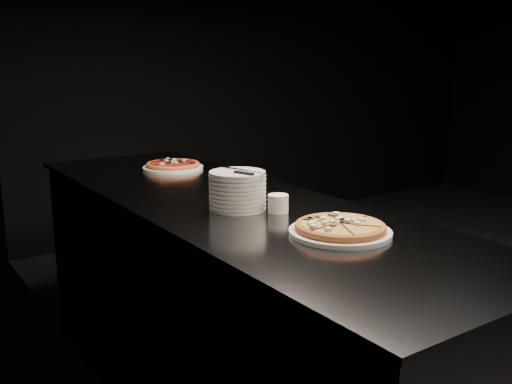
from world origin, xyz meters
TOP-DOWN VIEW (x-y plane):
  - wall_left at (-2.50, 0.00)m, footprint 0.02×5.00m
  - wall_back at (0.00, 2.50)m, footprint 5.00×0.02m
  - counter at (-2.13, 0.00)m, footprint 0.74×2.44m
  - pizza_mushroom at (-2.08, -0.60)m, footprint 0.31×0.31m
  - pizza_tomato at (-2.02, 0.68)m, footprint 0.30×0.30m
  - plate_stack at (-2.17, -0.16)m, footprint 0.20×0.20m
  - cutlery at (-2.16, -0.17)m, footprint 0.06×0.21m
  - ramekin at (-2.08, -0.28)m, footprint 0.07×0.07m

SIDE VIEW (x-z plane):
  - counter at x=-2.13m, z-range 0.00..0.92m
  - pizza_tomato at x=-2.02m, z-range 0.92..0.96m
  - pizza_mushroom at x=-2.08m, z-range 0.92..0.96m
  - ramekin at x=-2.08m, z-range 0.92..0.98m
  - plate_stack at x=-2.17m, z-range 0.92..1.06m
  - cutlery at x=-2.16m, z-range 1.05..1.06m
  - wall_left at x=-2.50m, z-range 0.00..2.80m
  - wall_back at x=0.00m, z-range 0.00..2.80m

